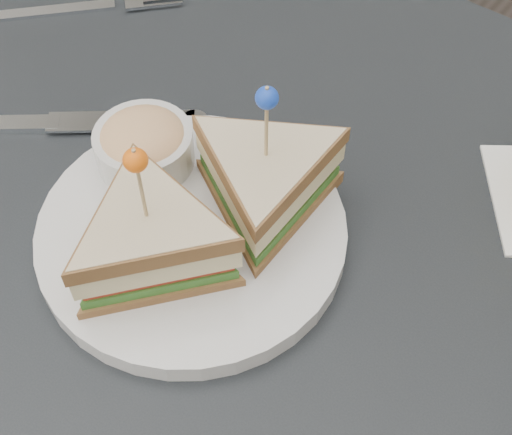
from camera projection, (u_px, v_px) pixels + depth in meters
The scene contains 4 objects.
table at pixel (240, 309), 0.61m from camera, with size 0.80×0.80×0.75m.
plate_meal at pixel (199, 208), 0.53m from camera, with size 0.31×0.31×0.14m.
cutlery_fork at pixel (96, 6), 0.73m from camera, with size 0.15×0.16×0.01m.
cutlery_knife at pixel (60, 123), 0.63m from camera, with size 0.20×0.17×0.01m.
Camera 1 is at (0.20, -0.23, 1.20)m, focal length 50.00 mm.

